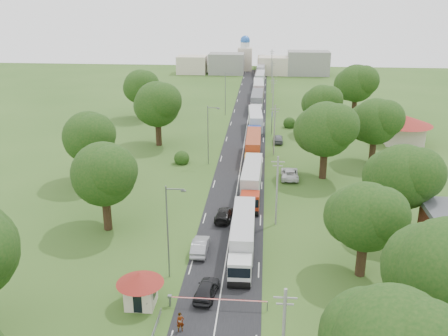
# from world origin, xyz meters

# --- Properties ---
(ground) EXTENTS (260.00, 260.00, 0.00)m
(ground) POSITION_xyz_m (0.00, 0.00, 0.00)
(ground) COLOR #2C4E1A
(ground) RESTS_ON ground
(road) EXTENTS (8.00, 200.00, 0.04)m
(road) POSITION_xyz_m (0.00, 20.00, 0.00)
(road) COLOR black
(road) RESTS_ON ground
(boom_barrier) EXTENTS (9.22, 0.35, 1.18)m
(boom_barrier) POSITION_xyz_m (-1.36, -25.00, 0.89)
(boom_barrier) COLOR slate
(boom_barrier) RESTS_ON ground
(guard_booth) EXTENTS (4.40, 4.40, 3.45)m
(guard_booth) POSITION_xyz_m (-7.20, -25.00, 2.16)
(guard_booth) COLOR beige
(guard_booth) RESTS_ON ground
(info_sign) EXTENTS (0.12, 3.10, 4.10)m
(info_sign) POSITION_xyz_m (5.20, 35.00, 3.00)
(info_sign) COLOR slate
(info_sign) RESTS_ON ground
(pole_1) EXTENTS (1.60, 0.24, 9.00)m
(pole_1) POSITION_xyz_m (5.50, -7.00, 4.68)
(pole_1) COLOR gray
(pole_1) RESTS_ON ground
(pole_2) EXTENTS (1.60, 0.24, 9.00)m
(pole_2) POSITION_xyz_m (5.50, 21.00, 4.68)
(pole_2) COLOR gray
(pole_2) RESTS_ON ground
(pole_3) EXTENTS (1.60, 0.24, 9.00)m
(pole_3) POSITION_xyz_m (5.50, 49.00, 4.68)
(pole_3) COLOR gray
(pole_3) RESTS_ON ground
(pole_4) EXTENTS (1.60, 0.24, 9.00)m
(pole_4) POSITION_xyz_m (5.50, 77.00, 4.68)
(pole_4) COLOR gray
(pole_4) RESTS_ON ground
(pole_5) EXTENTS (1.60, 0.24, 9.00)m
(pole_5) POSITION_xyz_m (5.50, 105.00, 4.68)
(pole_5) COLOR gray
(pole_5) RESTS_ON ground
(lamp_0) EXTENTS (2.03, 0.22, 10.00)m
(lamp_0) POSITION_xyz_m (-5.35, -20.00, 5.55)
(lamp_0) COLOR slate
(lamp_0) RESTS_ON ground
(lamp_1) EXTENTS (2.03, 0.22, 10.00)m
(lamp_1) POSITION_xyz_m (-5.35, 15.00, 5.55)
(lamp_1) COLOR slate
(lamp_1) RESTS_ON ground
(lamp_2) EXTENTS (2.03, 0.22, 10.00)m
(lamp_2) POSITION_xyz_m (-5.35, 50.00, 5.55)
(lamp_2) COLOR slate
(lamp_2) RESTS_ON ground
(tree_2) EXTENTS (8.00, 8.00, 10.10)m
(tree_2) POSITION_xyz_m (13.99, -17.86, 6.60)
(tree_2) COLOR #382616
(tree_2) RESTS_ON ground
(tree_3) EXTENTS (8.80, 8.80, 11.07)m
(tree_3) POSITION_xyz_m (19.99, -7.84, 7.22)
(tree_3) COLOR #382616
(tree_3) RESTS_ON ground
(tree_4) EXTENTS (9.60, 9.60, 12.05)m
(tree_4) POSITION_xyz_m (12.99, 10.17, 7.85)
(tree_4) COLOR #382616
(tree_4) RESTS_ON ground
(tree_5) EXTENTS (8.80, 8.80, 11.07)m
(tree_5) POSITION_xyz_m (21.99, 18.16, 7.22)
(tree_5) COLOR #382616
(tree_5) RESTS_ON ground
(tree_6) EXTENTS (8.00, 8.00, 10.10)m
(tree_6) POSITION_xyz_m (14.99, 35.14, 6.60)
(tree_6) COLOR #382616
(tree_6) RESTS_ON ground
(tree_7) EXTENTS (9.60, 9.60, 12.05)m
(tree_7) POSITION_xyz_m (23.99, 50.17, 7.85)
(tree_7) COLOR #382616
(tree_7) RESTS_ON ground
(tree_10) EXTENTS (8.80, 8.80, 11.07)m
(tree_10) POSITION_xyz_m (-15.01, -9.84, 7.22)
(tree_10) COLOR #382616
(tree_10) RESTS_ON ground
(tree_11) EXTENTS (8.80, 8.80, 11.07)m
(tree_11) POSITION_xyz_m (-22.01, 5.16, 7.22)
(tree_11) COLOR #382616
(tree_11) RESTS_ON ground
(tree_12) EXTENTS (9.60, 9.60, 12.05)m
(tree_12) POSITION_xyz_m (-16.01, 25.17, 7.85)
(tree_12) COLOR #382616
(tree_12) RESTS_ON ground
(tree_13) EXTENTS (8.80, 8.80, 11.07)m
(tree_13) POSITION_xyz_m (-24.01, 45.16, 7.22)
(tree_13) COLOR #382616
(tree_13) RESTS_ON ground
(house_cream) EXTENTS (10.08, 10.08, 5.80)m
(house_cream) POSITION_xyz_m (30.00, 30.00, 3.64)
(house_cream) COLOR beige
(house_cream) RESTS_ON ground
(distant_town) EXTENTS (52.00, 8.00, 8.00)m
(distant_town) POSITION_xyz_m (0.68, 110.00, 3.49)
(distant_town) COLOR gray
(distant_town) RESTS_ON ground
(church) EXTENTS (5.00, 5.00, 12.30)m
(church) POSITION_xyz_m (-4.00, 118.00, 5.39)
(church) COLOR beige
(church) RESTS_ON ground
(truck_0) EXTENTS (2.55, 14.24, 3.95)m
(truck_0) POSITION_xyz_m (1.72, -14.47, 2.09)
(truck_0) COLOR silver
(truck_0) RESTS_ON ground
(truck_1) EXTENTS (2.83, 14.64, 4.05)m
(truck_1) POSITION_xyz_m (2.16, 2.37, 2.15)
(truck_1) COLOR #A22912
(truck_1) RESTS_ON ground
(truck_2) EXTENTS (2.45, 14.26, 3.96)m
(truck_2) POSITION_xyz_m (1.91, 18.49, 2.10)
(truck_2) COLOR orange
(truck_2) RESTS_ON ground
(truck_3) EXTENTS (3.26, 14.97, 4.14)m
(truck_3) POSITION_xyz_m (1.84, 35.63, 2.19)
(truck_3) COLOR #1A3DA1
(truck_3) RESTS_ON ground
(truck_4) EXTENTS (2.78, 15.51, 4.30)m
(truck_4) POSITION_xyz_m (1.79, 54.56, 2.28)
(truck_4) COLOR silver
(truck_4) RESTS_ON ground
(truck_5) EXTENTS (3.01, 15.58, 4.31)m
(truck_5) POSITION_xyz_m (1.85, 69.83, 2.29)
(truck_5) COLOR maroon
(truck_5) RESTS_ON ground
(truck_6) EXTENTS (2.71, 14.61, 4.05)m
(truck_6) POSITION_xyz_m (1.99, 86.75, 2.15)
(truck_6) COLOR #266737
(truck_6) RESTS_ON ground
(truck_7) EXTENTS (2.83, 14.34, 3.97)m
(truck_7) POSITION_xyz_m (2.05, 103.62, 2.10)
(truck_7) COLOR silver
(truck_7) RESTS_ON ground
(truck_8) EXTENTS (2.72, 15.41, 4.27)m
(truck_8) POSITION_xyz_m (1.89, 121.63, 2.27)
(truck_8) COLOR brown
(truck_8) RESTS_ON ground
(car_lane_front) EXTENTS (2.40, 4.80, 1.57)m
(car_lane_front) POSITION_xyz_m (-1.30, -23.21, 0.79)
(car_lane_front) COLOR black
(car_lane_front) RESTS_ON ground
(car_lane_mid) EXTENTS (1.71, 4.80, 1.58)m
(car_lane_mid) POSITION_xyz_m (-3.00, -14.76, 0.79)
(car_lane_mid) COLOR gray
(car_lane_mid) RESTS_ON ground
(car_lane_rear) EXTENTS (2.54, 5.17, 1.45)m
(car_lane_rear) POSITION_xyz_m (-1.00, -6.17, 0.72)
(car_lane_rear) COLOR black
(car_lane_rear) RESTS_ON ground
(car_verge_near) EXTENTS (2.68, 5.73, 1.59)m
(car_verge_near) POSITION_xyz_m (7.86, 9.41, 0.79)
(car_verge_near) COLOR white
(car_verge_near) RESTS_ON ground
(car_verge_far) EXTENTS (1.84, 4.56, 1.55)m
(car_verge_far) POSITION_xyz_m (6.43, 28.50, 0.78)
(car_verge_far) COLOR slate
(car_verge_far) RESTS_ON ground
(pedestrian_near) EXTENTS (0.77, 0.63, 1.81)m
(pedestrian_near) POSITION_xyz_m (-2.92, -28.50, 0.90)
(pedestrian_near) COLOR gray
(pedestrian_near) RESTS_ON ground
(pedestrian_booth) EXTENTS (1.02, 1.15, 1.95)m
(pedestrian_booth) POSITION_xyz_m (-6.50, -26.00, 0.97)
(pedestrian_booth) COLOR gray
(pedestrian_booth) RESTS_ON ground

